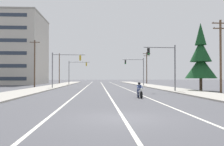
{
  "coord_description": "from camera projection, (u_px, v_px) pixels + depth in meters",
  "views": [
    {
      "loc": [
        -1.16,
        -11.76,
        1.9
      ],
      "look_at": [
        1.09,
        28.51,
        2.61
      ],
      "focal_mm": 40.44,
      "sensor_mm": 36.0,
      "label": 1
    }
  ],
  "objects": [
    {
      "name": "ground_plane",
      "position": [
        123.0,
        118.0,
        11.77
      ],
      "size": [
        400.0,
        400.0,
        0.0
      ],
      "primitive_type": "plane",
      "color": "#47474C"
    },
    {
      "name": "lane_stripe_center",
      "position": [
        103.0,
        86.0,
        56.69
      ],
      "size": [
        0.16,
        100.0,
        0.01
      ],
      "primitive_type": "cube",
      "color": "beige",
      "rests_on": "ground"
    },
    {
      "name": "lane_stripe_left",
      "position": [
        87.0,
        86.0,
        56.49
      ],
      "size": [
        0.16,
        100.0,
        0.01
      ],
      "primitive_type": "cube",
      "color": "beige",
      "rests_on": "ground"
    },
    {
      "name": "lane_stripe_right",
      "position": [
        119.0,
        86.0,
        56.89
      ],
      "size": [
        0.16,
        100.0,
        0.01
      ],
      "primitive_type": "cube",
      "color": "beige",
      "rests_on": "ground"
    },
    {
      "name": "sidewalk_kerb_right",
      "position": [
        154.0,
        86.0,
        52.28
      ],
      "size": [
        4.4,
        110.0,
        0.14
      ],
      "primitive_type": "cube",
      "color": "#9E998E",
      "rests_on": "ground"
    },
    {
      "name": "sidewalk_kerb_left",
      "position": [
        52.0,
        86.0,
        51.12
      ],
      "size": [
        4.4,
        110.0,
        0.14
      ],
      "primitive_type": "cube",
      "color": "#9E998E",
      "rests_on": "ground"
    },
    {
      "name": "motorcycle_with_rider",
      "position": [
        140.0,
        91.0,
        23.51
      ],
      "size": [
        0.7,
        2.19,
        1.46
      ],
      "color": "black",
      "rests_on": "ground"
    },
    {
      "name": "traffic_signal_near_right",
      "position": [
        166.0,
        61.0,
        33.24
      ],
      "size": [
        4.31,
        0.53,
        6.2
      ],
      "color": "slate",
      "rests_on": "ground"
    },
    {
      "name": "traffic_signal_near_left",
      "position": [
        62.0,
        64.0,
        43.69
      ],
      "size": [
        5.73,
        0.39,
        6.2
      ],
      "color": "slate",
      "rests_on": "ground"
    },
    {
      "name": "traffic_signal_mid_right",
      "position": [
        137.0,
        68.0,
        55.76
      ],
      "size": [
        4.82,
        0.37,
        6.2
      ],
      "color": "slate",
      "rests_on": "ground"
    },
    {
      "name": "traffic_signal_mid_left",
      "position": [
        75.0,
        69.0,
        64.91
      ],
      "size": [
        5.35,
        0.39,
        6.2
      ],
      "color": "slate",
      "rests_on": "ground"
    },
    {
      "name": "utility_pole_right_near",
      "position": [
        221.0,
        54.0,
        31.1
      ],
      "size": [
        2.14,
        0.26,
        9.02
      ],
      "color": "brown",
      "rests_on": "ground"
    },
    {
      "name": "utility_pole_left_near",
      "position": [
        35.0,
        63.0,
        49.26
      ],
      "size": [
        1.97,
        0.26,
        9.2
      ],
      "color": "#4C3828",
      "rests_on": "ground"
    },
    {
      "name": "utility_pole_right_far",
      "position": [
        147.0,
        67.0,
        73.96
      ],
      "size": [
        2.27,
        0.26,
        9.3
      ],
      "color": "#4C3828",
      "rests_on": "ground"
    },
    {
      "name": "utility_pole_left_far",
      "position": [
        59.0,
        68.0,
        80.71
      ],
      "size": [
        2.38,
        0.26,
        9.64
      ],
      "color": "brown",
      "rests_on": "ground"
    },
    {
      "name": "conifer_tree_right_verge_near",
      "position": [
        201.0,
        60.0,
        35.13
      ],
      "size": [
        4.33,
        4.33,
        9.54
      ],
      "color": "#423023",
      "rests_on": "ground"
    },
    {
      "name": "apartment_building_far_left_block",
      "position": [
        1.0,
        50.0,
        71.97
      ],
      "size": [
        23.46,
        18.98,
        19.63
      ],
      "color": "#B2ADA3",
      "rests_on": "ground"
    }
  ]
}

